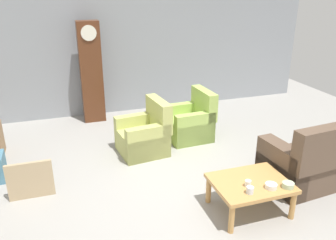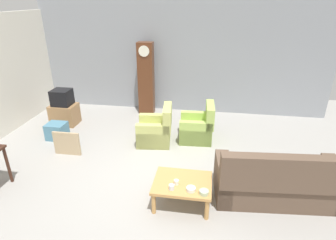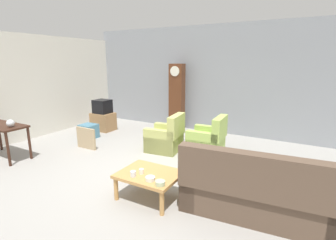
{
  "view_description": "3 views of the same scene",
  "coord_description": "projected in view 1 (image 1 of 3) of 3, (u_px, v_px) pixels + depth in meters",
  "views": [
    {
      "loc": [
        -1.63,
        -3.95,
        2.76
      ],
      "look_at": [
        -0.18,
        0.46,
        0.91
      ],
      "focal_mm": 36.92,
      "sensor_mm": 36.0,
      "label": 1
    },
    {
      "loc": [
        0.9,
        -4.47,
        3.22
      ],
      "look_at": [
        0.11,
        0.43,
        1.01
      ],
      "focal_mm": 29.72,
      "sensor_mm": 36.0,
      "label": 2
    },
    {
      "loc": [
        2.62,
        -3.81,
        2.18
      ],
      "look_at": [
        -0.04,
        0.94,
        0.89
      ],
      "focal_mm": 27.01,
      "sensor_mm": 36.0,
      "label": 3
    }
  ],
  "objects": [
    {
      "name": "cup_white_porcelain",
      "position": [
        248.0,
        183.0,
        4.24
      ],
      "size": [
        0.08,
        0.08,
        0.08
      ],
      "primitive_type": "cylinder",
      "color": "white",
      "rests_on": "coffee_table_wood"
    },
    {
      "name": "coffee_table_wood",
      "position": [
        250.0,
        186.0,
        4.38
      ],
      "size": [
        0.96,
        0.76,
        0.42
      ],
      "color": "tan",
      "rests_on": "ground_plane"
    },
    {
      "name": "garage_door_wall",
      "position": [
        131.0,
        40.0,
        7.57
      ],
      "size": [
        8.4,
        0.16,
        3.2
      ],
      "primitive_type": "cube",
      "color": "gray",
      "rests_on": "ground_plane"
    },
    {
      "name": "bowl_white_stacked",
      "position": [
        271.0,
        186.0,
        4.21
      ],
      "size": [
        0.15,
        0.15,
        0.06
      ],
      "primitive_type": "cylinder",
      "color": "white",
      "rests_on": "coffee_table_wood"
    },
    {
      "name": "bowl_shallow_green",
      "position": [
        288.0,
        185.0,
        4.22
      ],
      "size": [
        0.15,
        0.15,
        0.07
      ],
      "primitive_type": "cylinder",
      "color": "#B2C69E",
      "rests_on": "coffee_table_wood"
    },
    {
      "name": "ground_plane",
      "position": [
        190.0,
        188.0,
        4.98
      ],
      "size": [
        10.4,
        10.4,
        0.0
      ],
      "primitive_type": "plane",
      "color": "#999691"
    },
    {
      "name": "couch_floral",
      "position": [
        334.0,
        157.0,
        5.14
      ],
      "size": [
        2.17,
        1.06,
        1.04
      ],
      "color": "brown",
      "rests_on": "ground_plane"
    },
    {
      "name": "cup_blue_rimmed",
      "position": [
        250.0,
        190.0,
        4.1
      ],
      "size": [
        0.09,
        0.09,
        0.09
      ],
      "primitive_type": "cylinder",
      "color": "silver",
      "rests_on": "coffee_table_wood"
    },
    {
      "name": "grandfather_clock",
      "position": [
        91.0,
        73.0,
        7.1
      ],
      "size": [
        0.44,
        0.3,
        2.08
      ],
      "color": "#562D19",
      "rests_on": "ground_plane"
    },
    {
      "name": "armchair_olive_near",
      "position": [
        145.0,
        136.0,
        5.96
      ],
      "size": [
        0.87,
        0.85,
        0.92
      ],
      "color": "#B7BC66",
      "rests_on": "ground_plane"
    },
    {
      "name": "framed_picture_leaning",
      "position": [
        30.0,
        180.0,
        4.68
      ],
      "size": [
        0.6,
        0.05,
        0.54
      ],
      "primitive_type": "cube",
      "color": "tan",
      "rests_on": "ground_plane"
    },
    {
      "name": "armchair_olive_far",
      "position": [
        190.0,
        123.0,
        6.51
      ],
      "size": [
        0.83,
        0.8,
        0.92
      ],
      "color": "#A6C65D",
      "rests_on": "ground_plane"
    }
  ]
}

